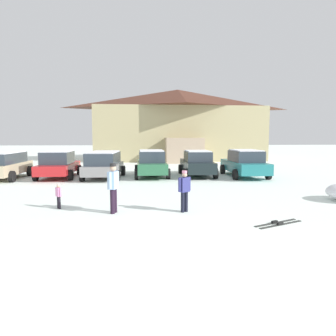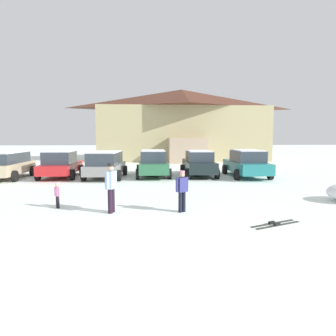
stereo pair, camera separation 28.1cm
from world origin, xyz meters
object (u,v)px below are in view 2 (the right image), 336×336
skier_teen_in_navy_coat (182,189)px  ski_lodge (181,124)px  parked_black_sedan (199,163)px  parked_beige_suv (6,164)px  parked_grey_wagon (105,164)px  parked_red_sedan (61,164)px  skier_child_in_pink_snowsuit (57,194)px  parked_green_coupe (153,163)px  skier_adult_in_blue_parka (111,185)px  pair_of_skis (275,224)px  parked_teal_hatchback (247,163)px

skier_teen_in_navy_coat → ski_lodge: bearing=84.5°
parked_black_sedan → skier_teen_in_navy_coat: (-1.99, -9.04, -0.04)m
parked_beige_suv → parked_grey_wagon: size_ratio=1.03×
parked_grey_wagon → parked_red_sedan: bearing=171.4°
ski_lodge → skier_child_in_pink_snowsuit: 24.15m
skier_teen_in_navy_coat → parked_black_sedan: bearing=77.6°
parked_red_sedan → parked_green_coupe: parked_green_coupe is taller
skier_adult_in_blue_parka → pair_of_skis: skier_adult_in_blue_parka is taller
parked_teal_hatchback → skier_adult_in_blue_parka: size_ratio=2.75×
parked_beige_suv → skier_adult_in_blue_parka: size_ratio=2.58×
skier_adult_in_blue_parka → skier_child_in_pink_snowsuit: bearing=159.3°
parked_green_coupe → skier_teen_in_navy_coat: parked_green_coupe is taller
ski_lodge → parked_grey_wagon: 16.71m
ski_lodge → parked_green_coupe: ski_lodge is taller
skier_adult_in_blue_parka → parked_red_sedan: bearing=115.8°
ski_lodge → parked_beige_suv: bearing=-128.4°
parked_grey_wagon → parked_black_sedan: bearing=5.2°
ski_lodge → parked_black_sedan: ski_lodge is taller
ski_lodge → parked_black_sedan: size_ratio=4.43×
parked_black_sedan → skier_teen_in_navy_coat: 9.25m
parked_grey_wagon → skier_teen_in_navy_coat: 9.34m
pair_of_skis → parked_red_sedan: bearing=131.2°
parked_green_coupe → parked_black_sedan: parked_green_coupe is taller
parked_beige_suv → parked_red_sedan: (3.08, 0.41, -0.05)m
parked_teal_hatchback → skier_child_in_pink_snowsuit: size_ratio=5.13×
parked_green_coupe → skier_child_in_pink_snowsuit: bearing=-112.5°
parked_red_sedan → pair_of_skis: size_ratio=2.62×
parked_beige_suv → skier_child_in_pink_snowsuit: (5.37, -7.73, -0.38)m
parked_black_sedan → parked_red_sedan: bearing=-179.3°
ski_lodge → pair_of_skis: bearing=-89.4°
parked_beige_suv → skier_child_in_pink_snowsuit: 9.42m
parked_black_sedan → pair_of_skis: size_ratio=2.55×
parked_teal_hatchback → pair_of_skis: parked_teal_hatchback is taller
pair_of_skis → skier_teen_in_navy_coat: bearing=147.9°
parked_beige_suv → parked_red_sedan: bearing=7.6°
skier_child_in_pink_snowsuit → ski_lodge: bearing=73.8°
skier_adult_in_blue_parka → skier_teen_in_navy_coat: skier_adult_in_blue_parka is taller
parked_red_sedan → parked_teal_hatchback: 11.61m
ski_lodge → parked_grey_wagon: (-6.15, -15.24, -3.01)m
ski_lodge → skier_teen_in_navy_coat: (-2.31, -23.75, -3.10)m
parked_grey_wagon → ski_lodge: bearing=68.0°
parked_teal_hatchback → skier_teen_in_navy_coat: bearing=-120.0°
parked_red_sedan → skier_child_in_pink_snowsuit: bearing=-74.2°
parked_red_sedan → parked_black_sedan: size_ratio=1.03×
parked_red_sedan → skier_child_in_pink_snowsuit: size_ratio=4.77×
parked_black_sedan → pair_of_skis: bearing=-87.0°
parked_red_sedan → skier_child_in_pink_snowsuit: (2.30, -8.14, -0.33)m
skier_adult_in_blue_parka → skier_teen_in_navy_coat: (2.37, -0.04, -0.15)m
parked_black_sedan → parked_grey_wagon: bearing=-174.8°
ski_lodge → parked_beige_suv: size_ratio=4.25×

